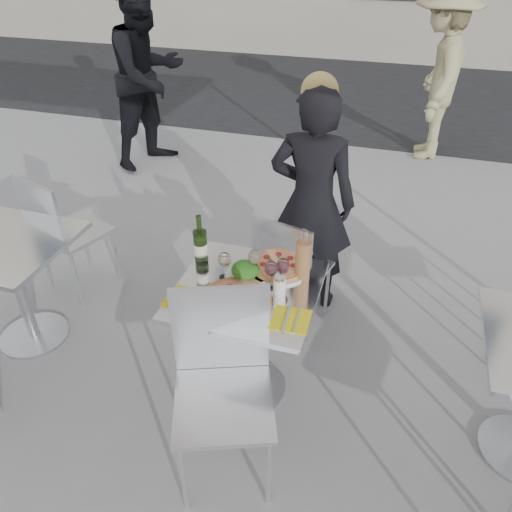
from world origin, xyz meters
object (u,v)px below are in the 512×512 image
(wineglass_white_a, at_px, (224,260))
(napkin_left, at_px, (185,299))
(sugar_shaker, at_px, (279,285))
(napkin_right, at_px, (291,319))
(carafe, at_px, (303,259))
(wineglass_red_a, at_px, (271,269))
(wineglass_red_b, at_px, (283,266))
(pedestrian_a, at_px, (148,75))
(pizza_near, at_px, (235,300))
(chair_near, at_px, (223,373))
(main_table, at_px, (248,319))
(chair_far, at_px, (288,266))
(side_table_left, at_px, (13,271))
(pedestrian_b, at_px, (437,74))
(woman_diner, at_px, (312,203))
(pizza_far, at_px, (278,266))
(wineglass_white_b, at_px, (255,257))
(wine_bottle, at_px, (201,245))
(side_chair_lfar, at_px, (60,227))
(salad_plate, at_px, (245,271))

(wineglass_white_a, bearing_deg, napkin_left, -119.35)
(sugar_shaker, height_order, napkin_right, sugar_shaker)
(carafe, relative_size, wineglass_red_a, 1.84)
(carafe, height_order, wineglass_red_b, carafe)
(pedestrian_a, distance_m, pizza_near, 3.63)
(chair_near, bearing_deg, napkin_right, 25.52)
(main_table, bearing_deg, chair_far, 81.91)
(sugar_shaker, bearing_deg, side_table_left, -179.85)
(chair_near, distance_m, carafe, 0.71)
(carafe, bearing_deg, wineglass_red_b, -135.64)
(pedestrian_b, distance_m, sugar_shaker, 4.06)
(wineglass_red_a, bearing_deg, sugar_shaker, -36.39)
(carafe, relative_size, napkin_right, 1.45)
(woman_diner, bearing_deg, sugar_shaker, 91.77)
(pedestrian_b, xyz_separation_m, wineglass_white_a, (-1.03, -3.94, -0.06))
(pedestrian_b, relative_size, wineglass_red_a, 11.73)
(pizza_far, distance_m, wineglass_white_a, 0.31)
(pizza_far, bearing_deg, wineglass_red_a, -87.62)
(chair_far, height_order, sugar_shaker, chair_far)
(main_table, xyz_separation_m, wineglass_white_b, (0.00, 0.12, 0.32))
(chair_near, xyz_separation_m, wineglass_red_b, (0.14, 0.53, 0.27))
(wine_bottle, distance_m, wineglass_red_a, 0.43)
(wineglass_red_b, height_order, napkin_right, wineglass_red_b)
(chair_far, distance_m, wineglass_red_a, 0.64)
(main_table, bearing_deg, sugar_shaker, 1.45)
(main_table, bearing_deg, wine_bottle, 155.19)
(carafe, bearing_deg, side_chair_lfar, 168.78)
(wineglass_red_b, bearing_deg, pizza_near, -131.32)
(pedestrian_b, xyz_separation_m, wineglass_white_b, (-0.89, -3.87, -0.06))
(salad_plate, bearing_deg, wineglass_red_a, -16.41)
(pizza_near, distance_m, napkin_right, 0.30)
(pedestrian_a, bearing_deg, carafe, -118.45)
(wineglass_white_b, distance_m, napkin_left, 0.42)
(sugar_shaker, bearing_deg, side_chair_lfar, 163.04)
(side_table_left, distance_m, side_chair_lfar, 0.52)
(sugar_shaker, distance_m, napkin_right, 0.21)
(main_table, distance_m, wine_bottle, 0.47)
(salad_plate, bearing_deg, wine_bottle, 168.71)
(pizza_far, height_order, wineglass_white_b, wineglass_white_b)
(side_table_left, xyz_separation_m, napkin_right, (1.77, -0.18, 0.21))
(pedestrian_b, xyz_separation_m, wine_bottle, (-1.20, -3.85, -0.06))
(wineglass_white_b, bearing_deg, wineglass_red_b, -12.78)
(napkin_left, bearing_deg, pedestrian_b, 81.42)
(wineglass_white_b, bearing_deg, woman_diner, 80.51)
(pedestrian_a, height_order, wineglass_red_a, pedestrian_a)
(wineglass_red_a, bearing_deg, chair_far, 93.19)
(pizza_near, xyz_separation_m, wineglass_white_b, (0.02, 0.25, 0.10))
(chair_near, height_order, napkin_right, chair_near)
(chair_far, relative_size, pedestrian_a, 0.45)
(pedestrian_b, xyz_separation_m, carafe, (-0.64, -3.83, -0.06))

